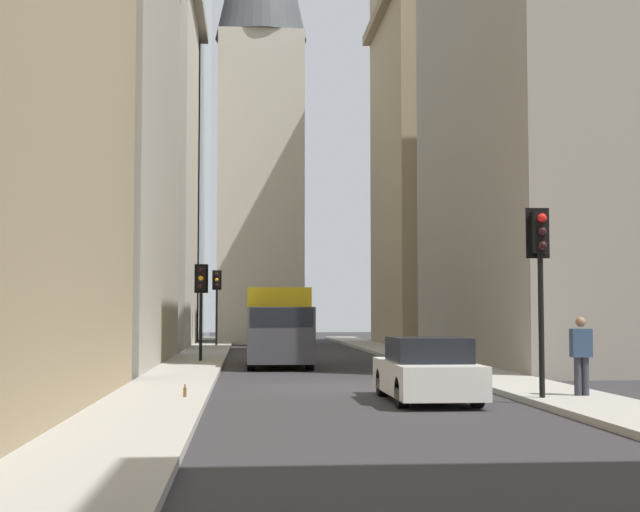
{
  "coord_description": "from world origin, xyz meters",
  "views": [
    {
      "loc": [
        -24.0,
        2.57,
        1.95
      ],
      "look_at": [
        10.75,
        -0.25,
        4.12
      ],
      "focal_mm": 51.2,
      "sensor_mm": 36.0,
      "label": 1
    }
  ],
  "objects_px": {
    "delivery_truck": "(278,326)",
    "traffic_light_far_junction": "(217,290)",
    "traffic_light_midblock": "(201,290)",
    "sedan_white": "(427,371)",
    "pedestrian": "(581,353)",
    "discarded_bottle": "(185,392)",
    "traffic_light_foreground": "(540,257)"
  },
  "relations": [
    {
      "from": "sedan_white",
      "to": "traffic_light_midblock",
      "type": "distance_m",
      "value": 16.09
    },
    {
      "from": "traffic_light_midblock",
      "to": "traffic_light_far_junction",
      "type": "xyz_separation_m",
      "value": [
        16.53,
        -0.06,
        0.4
      ]
    },
    {
      "from": "pedestrian",
      "to": "discarded_bottle",
      "type": "distance_m",
      "value": 8.69
    },
    {
      "from": "sedan_white",
      "to": "traffic_light_far_junction",
      "type": "bearing_deg",
      "value": 10.12
    },
    {
      "from": "delivery_truck",
      "to": "traffic_light_midblock",
      "type": "xyz_separation_m",
      "value": [
        1.52,
        2.88,
        1.36
      ]
    },
    {
      "from": "delivery_truck",
      "to": "discarded_bottle",
      "type": "relative_size",
      "value": 23.93
    },
    {
      "from": "traffic_light_foreground",
      "to": "traffic_light_midblock",
      "type": "height_order",
      "value": "traffic_light_foreground"
    },
    {
      "from": "traffic_light_midblock",
      "to": "sedan_white",
      "type": "bearing_deg",
      "value": -159.14
    },
    {
      "from": "sedan_white",
      "to": "pedestrian",
      "type": "xyz_separation_m",
      "value": [
        -0.33,
        -3.37,
        0.41
      ]
    },
    {
      "from": "traffic_light_far_junction",
      "to": "discarded_bottle",
      "type": "bearing_deg",
      "value": -179.38
    },
    {
      "from": "traffic_light_foreground",
      "to": "traffic_light_far_junction",
      "type": "height_order",
      "value": "traffic_light_far_junction"
    },
    {
      "from": "discarded_bottle",
      "to": "sedan_white",
      "type": "bearing_deg",
      "value": -90.13
    },
    {
      "from": "delivery_truck",
      "to": "traffic_light_far_junction",
      "type": "height_order",
      "value": "traffic_light_far_junction"
    },
    {
      "from": "traffic_light_far_junction",
      "to": "pedestrian",
      "type": "relative_size",
      "value": 2.44
    },
    {
      "from": "traffic_light_foreground",
      "to": "traffic_light_far_junction",
      "type": "distance_m",
      "value": 33.14
    },
    {
      "from": "traffic_light_far_junction",
      "to": "pedestrian",
      "type": "xyz_separation_m",
      "value": [
        -31.76,
        -8.98,
        -2.15
      ]
    },
    {
      "from": "traffic_light_midblock",
      "to": "traffic_light_far_junction",
      "type": "bearing_deg",
      "value": -0.22
    },
    {
      "from": "delivery_truck",
      "to": "traffic_light_far_junction",
      "type": "bearing_deg",
      "value": 8.85
    },
    {
      "from": "pedestrian",
      "to": "discarded_bottle",
      "type": "xyz_separation_m",
      "value": [
        0.34,
        8.64,
        -0.83
      ]
    },
    {
      "from": "traffic_light_midblock",
      "to": "traffic_light_far_junction",
      "type": "height_order",
      "value": "traffic_light_far_junction"
    },
    {
      "from": "sedan_white",
      "to": "traffic_light_far_junction",
      "type": "xyz_separation_m",
      "value": [
        31.43,
        5.61,
        2.56
      ]
    },
    {
      "from": "traffic_light_midblock",
      "to": "discarded_bottle",
      "type": "distance_m",
      "value": 15.11
    },
    {
      "from": "traffic_light_midblock",
      "to": "pedestrian",
      "type": "height_order",
      "value": "traffic_light_midblock"
    },
    {
      "from": "traffic_light_foreground",
      "to": "traffic_light_far_junction",
      "type": "xyz_separation_m",
      "value": [
        32.17,
        7.96,
        0.08
      ]
    },
    {
      "from": "delivery_truck",
      "to": "discarded_bottle",
      "type": "distance_m",
      "value": 13.65
    },
    {
      "from": "traffic_light_midblock",
      "to": "pedestrian",
      "type": "bearing_deg",
      "value": -149.29
    },
    {
      "from": "sedan_white",
      "to": "traffic_light_foreground",
      "type": "bearing_deg",
      "value": -107.33
    },
    {
      "from": "delivery_truck",
      "to": "pedestrian",
      "type": "height_order",
      "value": "delivery_truck"
    },
    {
      "from": "traffic_light_far_junction",
      "to": "delivery_truck",
      "type": "bearing_deg",
      "value": -171.15
    },
    {
      "from": "sedan_white",
      "to": "traffic_light_far_junction",
      "type": "height_order",
      "value": "traffic_light_far_junction"
    },
    {
      "from": "traffic_light_foreground",
      "to": "discarded_bottle",
      "type": "distance_m",
      "value": 8.19
    },
    {
      "from": "traffic_light_midblock",
      "to": "delivery_truck",
      "type": "bearing_deg",
      "value": -117.88
    }
  ]
}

